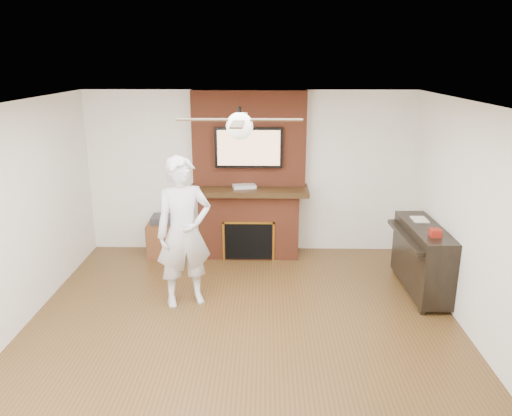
{
  "coord_description": "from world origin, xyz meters",
  "views": [
    {
      "loc": [
        0.26,
        -4.79,
        2.94
      ],
      "look_at": [
        0.14,
        0.9,
        1.23
      ],
      "focal_mm": 35.0,
      "sensor_mm": 36.0,
      "label": 1
    }
  ],
  "objects_px": {
    "fireplace": "(249,192)",
    "side_table": "(167,236)",
    "person": "(184,232)",
    "piano": "(422,257)"
  },
  "relations": [
    {
      "from": "fireplace",
      "to": "piano",
      "type": "bearing_deg",
      "value": -29.65
    },
    {
      "from": "side_table",
      "to": "fireplace",
      "type": "bearing_deg",
      "value": 1.27
    },
    {
      "from": "fireplace",
      "to": "side_table",
      "type": "xyz_separation_m",
      "value": [
        -1.29,
        -0.07,
        -0.71
      ]
    },
    {
      "from": "person",
      "to": "side_table",
      "type": "xyz_separation_m",
      "value": [
        -0.56,
        1.61,
        -0.64
      ]
    },
    {
      "from": "fireplace",
      "to": "person",
      "type": "distance_m",
      "value": 1.83
    },
    {
      "from": "person",
      "to": "fireplace",
      "type": "bearing_deg",
      "value": 45.06
    },
    {
      "from": "fireplace",
      "to": "person",
      "type": "relative_size",
      "value": 1.35
    },
    {
      "from": "person",
      "to": "piano",
      "type": "bearing_deg",
      "value": -14.25
    },
    {
      "from": "person",
      "to": "side_table",
      "type": "distance_m",
      "value": 1.82
    },
    {
      "from": "person",
      "to": "side_table",
      "type": "bearing_deg",
      "value": 87.6
    }
  ]
}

